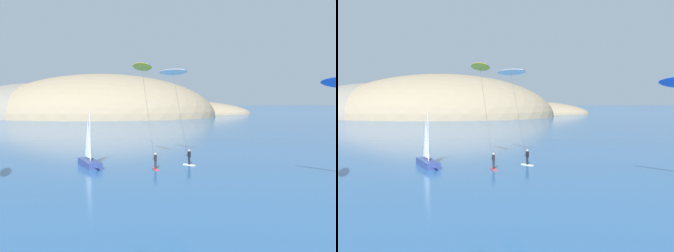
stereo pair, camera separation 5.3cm
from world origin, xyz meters
The scene contains 4 objects.
headland_island centered at (-21.33, 150.56, 0.00)m, with size 119.39×70.33×30.26m.
sailboat_near centered at (-3.49, 38.72, 0.64)m, with size 3.10×5.85×5.70m.
kitesurfer_yellow centered at (2.10, 39.98, 9.79)m, with size 3.07×6.70×11.14m.
kitesurfer_white centered at (5.67, 41.86, 9.35)m, with size 3.95×6.42×10.60m.
Camera 2 is at (1.38, -5.73, 7.57)m, focal length 45.00 mm.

